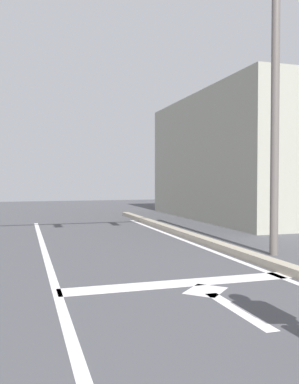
{
  "coord_description": "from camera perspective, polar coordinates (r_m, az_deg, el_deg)",
  "views": [
    {
      "loc": [
        -0.67,
        1.77,
        1.48
      ],
      "look_at": [
        1.24,
        8.0,
        1.27
      ],
      "focal_mm": 38.77,
      "sensor_mm": 36.0,
      "label": 1
    }
  ],
  "objects": [
    {
      "name": "lane_line_center",
      "position": [
        4.5,
        -11.33,
        -17.4
      ],
      "size": [
        0.12,
        20.0,
        0.01
      ],
      "primitive_type": "cube",
      "color": "silver",
      "rests_on": "ground"
    },
    {
      "name": "stop_bar",
      "position": [
        6.03,
        4.35,
        -12.39
      ],
      "size": [
        3.44,
        0.4,
        0.01
      ],
      "primitive_type": "cube",
      "color": "silver",
      "rests_on": "ground"
    },
    {
      "name": "lane_arrow_stem",
      "position": [
        4.96,
        12.0,
        -15.57
      ],
      "size": [
        0.16,
        1.4,
        0.01
      ],
      "primitive_type": "cube",
      "color": "silver",
      "rests_on": "ground"
    },
    {
      "name": "lane_arrow_head",
      "position": [
        5.69,
        7.73,
        -13.26
      ],
      "size": [
        0.71,
        0.71,
        0.01
      ],
      "primitive_type": "cube",
      "rotation": [
        0.0,
        0.0,
        0.79
      ],
      "color": "silver",
      "rests_on": "ground"
    },
    {
      "name": "traffic_signal_mast",
      "position": [
        8.12,
        7.96,
        21.49
      ],
      "size": [
        5.53,
        0.34,
        5.87
      ],
      "color": "#605854",
      "rests_on": "ground"
    }
  ]
}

